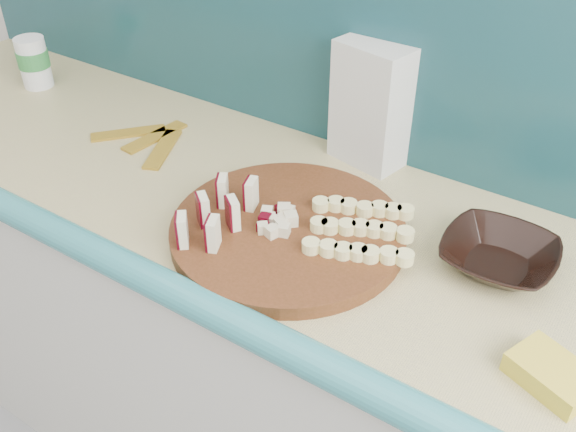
% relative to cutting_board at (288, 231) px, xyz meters
% --- Properties ---
extents(kitchen_counter, '(2.20, 0.63, 0.91)m').
position_rel_cutting_board_xyz_m(kitchen_counter, '(-0.17, 0.07, -0.47)').
color(kitchen_counter, silver).
rests_on(kitchen_counter, ground).
extents(backsplash, '(2.20, 0.02, 0.50)m').
position_rel_cutting_board_xyz_m(backsplash, '(-0.17, 0.36, 0.24)').
color(backsplash, teal).
rests_on(backsplash, kitchen_counter).
extents(cutting_board, '(0.57, 0.57, 0.03)m').
position_rel_cutting_board_xyz_m(cutting_board, '(0.00, 0.00, 0.00)').
color(cutting_board, '#42230E').
rests_on(cutting_board, kitchen_counter).
extents(apple_wedges, '(0.10, 0.20, 0.06)m').
position_rel_cutting_board_xyz_m(apple_wedges, '(-0.11, -0.07, 0.04)').
color(apple_wedges, '#F6ECC5').
rests_on(apple_wedges, cutting_board).
extents(apple_chunks, '(0.07, 0.07, 0.02)m').
position_rel_cutting_board_xyz_m(apple_chunks, '(-0.03, -0.01, 0.02)').
color(apple_chunks, beige).
rests_on(apple_chunks, cutting_board).
extents(banana_slices, '(0.23, 0.21, 0.02)m').
position_rel_cutting_board_xyz_m(banana_slices, '(0.12, 0.05, 0.02)').
color(banana_slices, '#F7EB97').
rests_on(banana_slices, cutting_board).
extents(brown_bowl, '(0.20, 0.20, 0.05)m').
position_rel_cutting_board_xyz_m(brown_bowl, '(0.35, 0.13, 0.01)').
color(brown_bowl, black).
rests_on(brown_bowl, kitchen_counter).
extents(flour_bag, '(0.17, 0.14, 0.26)m').
position_rel_cutting_board_xyz_m(flour_bag, '(-0.01, 0.33, 0.12)').
color(flour_bag, silver).
rests_on(flour_bag, kitchen_counter).
extents(canister, '(0.08, 0.08, 0.13)m').
position_rel_cutting_board_xyz_m(canister, '(-0.91, 0.18, 0.05)').
color(canister, white).
rests_on(canister, kitchen_counter).
extents(sponge, '(0.13, 0.12, 0.03)m').
position_rel_cutting_board_xyz_m(sponge, '(0.50, -0.07, 0.00)').
color(sponge, gold).
rests_on(sponge, kitchen_counter).
extents(banana_peel, '(0.24, 0.20, 0.01)m').
position_rel_cutting_board_xyz_m(banana_peel, '(-0.46, 0.12, -0.01)').
color(banana_peel, '#B89223').
rests_on(banana_peel, kitchen_counter).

